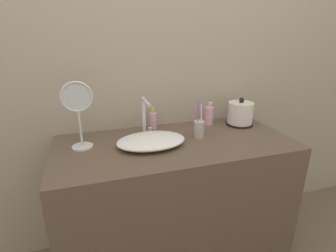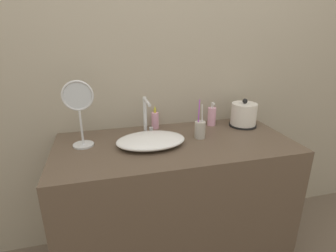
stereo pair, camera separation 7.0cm
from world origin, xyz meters
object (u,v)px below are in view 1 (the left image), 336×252
object	(u,v)px
toothbrush_cup	(199,129)
lotion_bottle	(209,115)
shampoo_bottle	(153,120)
electric_kettle	(240,114)
faucet	(145,114)
vanity_mirror	(78,111)

from	to	relation	value
toothbrush_cup	lotion_bottle	distance (m)	0.24
lotion_bottle	shampoo_bottle	bearing A→B (deg)	174.79
electric_kettle	toothbrush_cup	distance (m)	0.37
electric_kettle	faucet	bearing A→B (deg)	-179.37
faucet	lotion_bottle	distance (m)	0.46
faucet	lotion_bottle	world-z (taller)	faucet
faucet	vanity_mirror	distance (m)	0.38
faucet	toothbrush_cup	size ratio (longest dim) A/B	1.02
shampoo_bottle	vanity_mirror	size ratio (longest dim) A/B	0.41
faucet	lotion_bottle	xyz separation A→B (m)	(0.45, 0.07, -0.07)
electric_kettle	shampoo_bottle	world-z (taller)	electric_kettle
shampoo_bottle	vanity_mirror	distance (m)	0.49
lotion_bottle	vanity_mirror	size ratio (longest dim) A/B	0.43
lotion_bottle	faucet	bearing A→B (deg)	-170.69
faucet	shampoo_bottle	xyz separation A→B (m)	(0.07, 0.11, -0.08)
electric_kettle	lotion_bottle	bearing A→B (deg)	161.11
electric_kettle	vanity_mirror	xyz separation A→B (m)	(-1.01, -0.07, 0.14)
toothbrush_cup	shampoo_bottle	distance (m)	0.31
toothbrush_cup	shampoo_bottle	world-z (taller)	toothbrush_cup
lotion_bottle	shampoo_bottle	world-z (taller)	lotion_bottle
lotion_bottle	vanity_mirror	xyz separation A→B (m)	(-0.81, -0.14, 0.14)
faucet	electric_kettle	size ratio (longest dim) A/B	1.25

